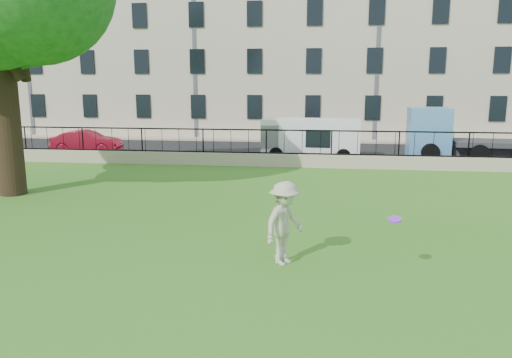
# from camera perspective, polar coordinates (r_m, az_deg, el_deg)

# --- Properties ---
(ground) EXTENTS (120.00, 120.00, 0.00)m
(ground) POSITION_cam_1_polar(r_m,az_deg,el_deg) (11.85, -5.19, -8.30)
(ground) COLOR #3D761C
(ground) RESTS_ON ground
(retaining_wall) EXTENTS (50.00, 0.40, 0.60)m
(retaining_wall) POSITION_cam_1_polar(r_m,az_deg,el_deg) (23.32, 1.17, 2.20)
(retaining_wall) COLOR tan
(retaining_wall) RESTS_ON ground
(iron_railing) EXTENTS (50.00, 0.05, 1.13)m
(iron_railing) POSITION_cam_1_polar(r_m,az_deg,el_deg) (23.20, 1.18, 4.28)
(iron_railing) COLOR black
(iron_railing) RESTS_ON retaining_wall
(street) EXTENTS (60.00, 9.00, 0.01)m
(street) POSITION_cam_1_polar(r_m,az_deg,el_deg) (27.99, 2.21, 3.10)
(street) COLOR black
(street) RESTS_ON ground
(sidewalk) EXTENTS (60.00, 1.40, 0.12)m
(sidewalk) POSITION_cam_1_polar(r_m,az_deg,el_deg) (33.12, 3.03, 4.45)
(sidewalk) COLOR tan
(sidewalk) RESTS_ON ground
(building_row) EXTENTS (56.40, 10.40, 13.80)m
(building_row) POSITION_cam_1_polar(r_m,az_deg,el_deg) (38.66, 3.80, 15.58)
(building_row) COLOR #BAAC94
(building_row) RESTS_ON ground
(man) EXTENTS (1.22, 1.37, 1.84)m
(man) POSITION_cam_1_polar(r_m,az_deg,el_deg) (10.83, 3.28, -5.06)
(man) COLOR #B7B294
(man) RESTS_ON ground
(frisbee) EXTENTS (0.34, 0.33, 0.12)m
(frisbee) POSITION_cam_1_polar(r_m,az_deg,el_deg) (10.38, 15.58, -4.46)
(frisbee) COLOR #8E29ED
(red_sedan) EXTENTS (3.83, 1.56, 1.23)m
(red_sedan) POSITION_cam_1_polar(r_m,az_deg,el_deg) (29.17, -18.78, 4.05)
(red_sedan) COLOR #B3162F
(red_sedan) RESTS_ON street
(white_van) EXTENTS (4.90, 2.02, 2.04)m
(white_van) POSITION_cam_1_polar(r_m,az_deg,el_deg) (25.47, 6.26, 4.53)
(white_van) COLOR white
(white_van) RESTS_ON street
(blue_truck) EXTENTS (6.29, 2.55, 2.59)m
(blue_truck) POSITION_cam_1_polar(r_m,az_deg,el_deg) (27.50, 23.41, 4.75)
(blue_truck) COLOR #548EC5
(blue_truck) RESTS_ON street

